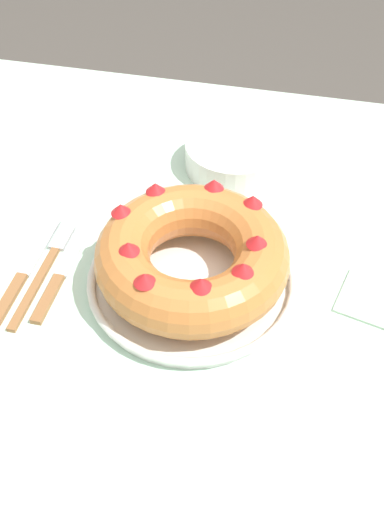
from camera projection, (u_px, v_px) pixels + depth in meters
ground_plane at (193, 506)px, 1.35m from camera, size 8.00×8.00×0.00m
dining_table at (194, 330)px, 0.89m from camera, size 1.55×1.17×0.72m
serving_dish at (192, 280)px, 0.85m from camera, size 0.30×0.30×0.02m
bundt_cake at (192, 255)px, 0.81m from camera, size 0.27×0.27×0.09m
fork at (48, 264)px, 0.88m from camera, size 0.02×0.22×0.01m
serving_knife at (21, 277)px, 0.86m from camera, size 0.02×0.25×0.01m
cake_knife at (59, 278)px, 0.86m from camera, size 0.02×0.19×0.01m
side_bowl at (231, 155)px, 1.03m from camera, size 0.17×0.17×0.05m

